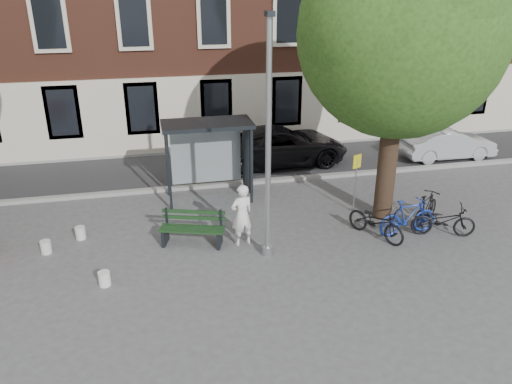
{
  "coord_description": "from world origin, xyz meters",
  "views": [
    {
      "loc": [
        -2.78,
        -11.21,
        6.72
      ],
      "look_at": [
        -0.08,
        1.0,
        1.4
      ],
      "focal_mm": 35.0,
      "sensor_mm": 36.0,
      "label": 1
    }
  ],
  "objects_px": {
    "car_dark": "(280,145)",
    "bike_c": "(376,222)",
    "lamppost": "(268,155)",
    "bus_shelter": "(219,142)",
    "notice_sign": "(356,171)",
    "bike_d": "(426,209)",
    "painter": "(242,215)",
    "bike_a": "(443,221)",
    "bench": "(193,230)",
    "bike_b": "(408,217)",
    "car_silver": "(448,144)"
  },
  "relations": [
    {
      "from": "car_dark",
      "to": "bike_c",
      "type": "bearing_deg",
      "value": -174.34
    },
    {
      "from": "lamppost",
      "to": "bus_shelter",
      "type": "distance_m",
      "value": 4.24
    },
    {
      "from": "bike_c",
      "to": "notice_sign",
      "type": "height_order",
      "value": "notice_sign"
    },
    {
      "from": "bus_shelter",
      "to": "lamppost",
      "type": "bearing_deg",
      "value": -81.57
    },
    {
      "from": "car_dark",
      "to": "bike_d",
      "type": "bearing_deg",
      "value": -158.57
    },
    {
      "from": "painter",
      "to": "bike_a",
      "type": "relative_size",
      "value": 0.99
    },
    {
      "from": "bike_c",
      "to": "bus_shelter",
      "type": "bearing_deg",
      "value": 106.29
    },
    {
      "from": "painter",
      "to": "bench",
      "type": "relative_size",
      "value": 0.95
    },
    {
      "from": "lamppost",
      "to": "bike_d",
      "type": "xyz_separation_m",
      "value": [
        5.0,
        0.75,
        -2.28
      ]
    },
    {
      "from": "bike_b",
      "to": "lamppost",
      "type": "bearing_deg",
      "value": 89.26
    },
    {
      "from": "bench",
      "to": "bike_a",
      "type": "relative_size",
      "value": 1.04
    },
    {
      "from": "bike_c",
      "to": "car_silver",
      "type": "distance_m",
      "value": 8.12
    },
    {
      "from": "painter",
      "to": "car_dark",
      "type": "distance_m",
      "value": 6.75
    },
    {
      "from": "car_dark",
      "to": "notice_sign",
      "type": "distance_m",
      "value": 5.04
    },
    {
      "from": "car_silver",
      "to": "lamppost",
      "type": "bearing_deg",
      "value": 124.1
    },
    {
      "from": "bus_shelter",
      "to": "car_dark",
      "type": "bearing_deg",
      "value": 44.92
    },
    {
      "from": "bench",
      "to": "bike_c",
      "type": "relative_size",
      "value": 1.0
    },
    {
      "from": "car_silver",
      "to": "bus_shelter",
      "type": "bearing_deg",
      "value": 101.54
    },
    {
      "from": "bike_b",
      "to": "bike_c",
      "type": "relative_size",
      "value": 0.97
    },
    {
      "from": "bus_shelter",
      "to": "car_dark",
      "type": "relative_size",
      "value": 0.54
    },
    {
      "from": "bike_c",
      "to": "car_silver",
      "type": "xyz_separation_m",
      "value": [
        5.77,
        5.71,
        0.13
      ]
    },
    {
      "from": "bike_a",
      "to": "bike_c",
      "type": "distance_m",
      "value": 1.93
    },
    {
      "from": "bike_b",
      "to": "car_silver",
      "type": "height_order",
      "value": "car_silver"
    },
    {
      "from": "bus_shelter",
      "to": "bike_c",
      "type": "xyz_separation_m",
      "value": [
        3.82,
        -3.82,
        -1.43
      ]
    },
    {
      "from": "bench",
      "to": "car_dark",
      "type": "relative_size",
      "value": 0.35
    },
    {
      "from": "painter",
      "to": "bike_a",
      "type": "height_order",
      "value": "painter"
    },
    {
      "from": "lamppost",
      "to": "bike_b",
      "type": "relative_size",
      "value": 3.41
    },
    {
      "from": "bus_shelter",
      "to": "bike_c",
      "type": "bearing_deg",
      "value": -44.98
    },
    {
      "from": "lamppost",
      "to": "bike_c",
      "type": "relative_size",
      "value": 3.29
    },
    {
      "from": "painter",
      "to": "bench",
      "type": "height_order",
      "value": "painter"
    },
    {
      "from": "painter",
      "to": "bike_d",
      "type": "distance_m",
      "value": 5.54
    },
    {
      "from": "bike_a",
      "to": "car_dark",
      "type": "relative_size",
      "value": 0.33
    },
    {
      "from": "bike_d",
      "to": "notice_sign",
      "type": "distance_m",
      "value": 2.31
    },
    {
      "from": "lamppost",
      "to": "bike_c",
      "type": "xyz_separation_m",
      "value": [
        3.21,
        0.29,
        -2.3
      ]
    },
    {
      "from": "lamppost",
      "to": "car_silver",
      "type": "distance_m",
      "value": 11.02
    },
    {
      "from": "bike_a",
      "to": "bike_d",
      "type": "distance_m",
      "value": 0.77
    },
    {
      "from": "bus_shelter",
      "to": "bike_d",
      "type": "xyz_separation_m",
      "value": [
        5.61,
        -3.36,
        -1.42
      ]
    },
    {
      "from": "lamppost",
      "to": "bike_d",
      "type": "height_order",
      "value": "lamppost"
    },
    {
      "from": "bus_shelter",
      "to": "car_dark",
      "type": "height_order",
      "value": "bus_shelter"
    },
    {
      "from": "bike_d",
      "to": "bench",
      "type": "bearing_deg",
      "value": 49.52
    },
    {
      "from": "bike_b",
      "to": "bike_c",
      "type": "xyz_separation_m",
      "value": [
        -0.96,
        0.01,
        -0.05
      ]
    },
    {
      "from": "bus_shelter",
      "to": "bike_a",
      "type": "relative_size",
      "value": 1.6
    },
    {
      "from": "bike_c",
      "to": "bench",
      "type": "bearing_deg",
      "value": 142.79
    },
    {
      "from": "lamppost",
      "to": "bike_b",
      "type": "bearing_deg",
      "value": 3.86
    },
    {
      "from": "painter",
      "to": "bike_c",
      "type": "xyz_separation_m",
      "value": [
        3.74,
        -0.43,
        -0.39
      ]
    },
    {
      "from": "bench",
      "to": "bike_c",
      "type": "xyz_separation_m",
      "value": [
        5.07,
        -0.76,
        0.07
      ]
    },
    {
      "from": "lamppost",
      "to": "bike_c",
      "type": "bearing_deg",
      "value": 5.13
    },
    {
      "from": "bench",
      "to": "bike_b",
      "type": "height_order",
      "value": "bike_b"
    },
    {
      "from": "bench",
      "to": "car_dark",
      "type": "bearing_deg",
      "value": 73.03
    },
    {
      "from": "painter",
      "to": "bike_c",
      "type": "distance_m",
      "value": 3.79
    }
  ]
}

